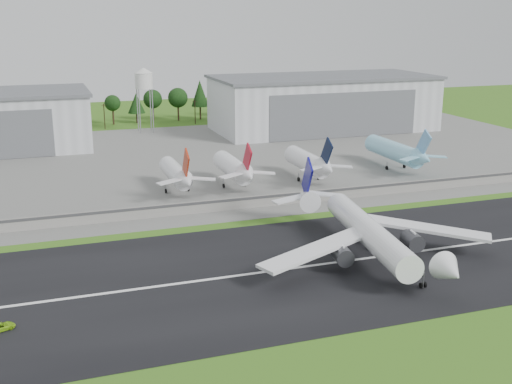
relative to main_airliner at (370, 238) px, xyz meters
name	(u,v)px	position (x,y,z in m)	size (l,w,h in m)	color
ground	(326,285)	(-14.84, -9.57, -4.89)	(600.00, 600.00, 0.00)	#345C15
runway	(307,267)	(-14.84, 0.43, -4.84)	(320.00, 60.00, 0.10)	black
runway_centerline	(307,266)	(-14.84, 0.43, -4.78)	(220.00, 1.00, 0.02)	white
apron	(189,161)	(-14.84, 110.43, -4.84)	(320.00, 150.00, 0.10)	slate
blast_fence	(243,203)	(-14.84, 45.42, -3.09)	(240.00, 0.61, 3.50)	gray
hangar_east	(323,103)	(60.16, 155.35, 7.73)	(102.00, 47.00, 25.20)	silver
water_tower	(144,78)	(-19.84, 175.43, 19.66)	(8.40, 8.40, 29.40)	#99999E
utility_poles	(151,126)	(-14.84, 190.43, -4.89)	(230.00, 3.00, 12.00)	black
treeline	(146,122)	(-14.84, 205.43, -4.89)	(320.00, 16.00, 22.00)	black
main_airliner	(370,238)	(0.00, 0.00, 0.00)	(56.68, 59.19, 18.17)	white
ground_vehicle	(1,327)	(-76.17, -9.14, -4.13)	(2.19, 4.76, 1.32)	#81BE16
parked_jet_red_a	(178,174)	(-28.49, 66.97, 1.15)	(7.36, 31.29, 16.54)	white
parked_jet_red_b	(236,169)	(-10.21, 67.02, 1.45)	(7.36, 31.29, 16.86)	white
parked_jet_navy	(311,163)	(15.18, 67.02, 1.48)	(7.36, 31.29, 16.89)	white
parked_jet_skyblue	(399,152)	(50.67, 72.04, 1.58)	(7.36, 37.29, 17.04)	#88D0EC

